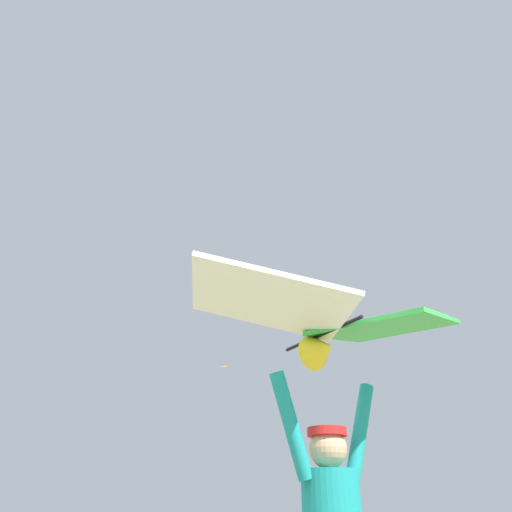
{
  "coord_description": "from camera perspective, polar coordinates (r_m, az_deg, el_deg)",
  "views": [
    {
      "loc": [
        -1.02,
        -3.07,
        1.14
      ],
      "look_at": [
        0.34,
        1.42,
        3.53
      ],
      "focal_mm": 35.81,
      "sensor_mm": 36.0,
      "label": 1
    }
  ],
  "objects": [
    {
      "name": "held_stunt_kite",
      "position": [
        3.41,
        8.21,
        -7.3
      ],
      "size": [
        2.1,
        1.33,
        0.43
      ],
      "color": "black"
    },
    {
      "name": "distant_kite_orange_overhead_distant",
      "position": [
        39.03,
        -3.5,
        -12.21
      ],
      "size": [
        1.07,
        1.05,
        0.35
      ],
      "color": "orange"
    }
  ]
}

